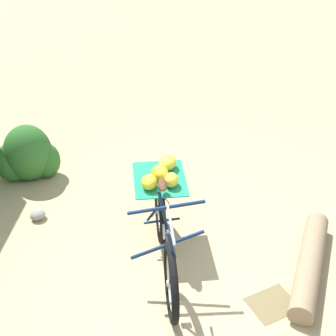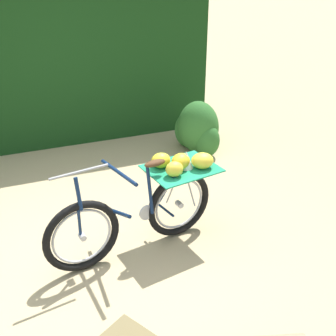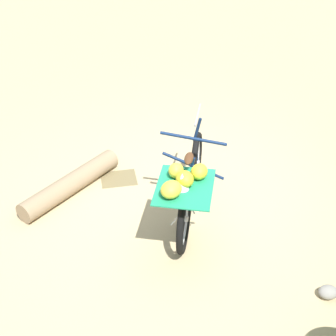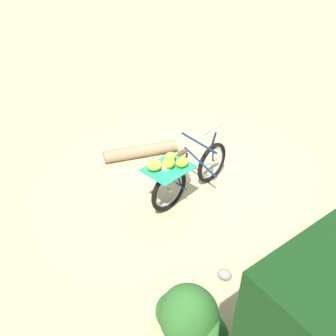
{
  "view_description": "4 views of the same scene",
  "coord_description": "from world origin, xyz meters",
  "views": [
    {
      "loc": [
        -1.23,
        -2.91,
        3.5
      ],
      "look_at": [
        0.58,
        0.72,
        0.85
      ],
      "focal_mm": 49.39,
      "sensor_mm": 36.0,
      "label": 1
    },
    {
      "loc": [
        2.59,
        -2.23,
        2.64
      ],
      "look_at": [
        0.35,
        0.61,
        0.77
      ],
      "focal_mm": 44.17,
      "sensor_mm": 36.0,
      "label": 2
    },
    {
      "loc": [
        1.33,
        4.34,
        3.5
      ],
      "look_at": [
        0.61,
        0.6,
        0.96
      ],
      "focal_mm": 51.95,
      "sensor_mm": 36.0,
      "label": 3
    },
    {
      "loc": [
        -1.16,
        4.33,
        3.5
      ],
      "look_at": [
        0.46,
        0.7,
        0.79
      ],
      "focal_mm": 35.62,
      "sensor_mm": 36.0,
      "label": 4
    }
  ],
  "objects": [
    {
      "name": "ground_plane",
      "position": [
        0.0,
        0.0,
        0.0
      ],
      "size": [
        60.0,
        60.0,
        0.0
      ],
      "primitive_type": "plane",
      "color": "tan"
    },
    {
      "name": "foliage_hedge",
      "position": [
        -2.82,
        1.32,
        1.2
      ],
      "size": [
        3.49,
        5.11,
        2.41
      ],
      "primitive_type": "cube",
      "rotation": [
        0.0,
        0.0,
        1.04
      ],
      "color": "#143814",
      "rests_on": "ground_plane"
    },
    {
      "name": "bicycle",
      "position": [
        0.33,
        0.3,
        0.5
      ],
      "size": [
        0.96,
        1.77,
        1.03
      ],
      "rotation": [
        0.0,
        0.0,
        -1.92
      ],
      "color": "black",
      "rests_on": "ground_plane"
    },
    {
      "name": "shrub_cluster",
      "position": [
        -0.58,
        2.49,
        0.34
      ],
      "size": [
        0.82,
        0.56,
        0.78
      ],
      "color": "#2D6628",
      "rests_on": "ground_plane"
    },
    {
      "name": "path_stone",
      "position": [
        -0.71,
        1.59,
        0.06
      ],
      "size": [
        0.18,
        0.15,
        0.12
      ],
      "primitive_type": "ellipsoid",
      "color": "gray",
      "rests_on": "ground_plane"
    }
  ]
}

